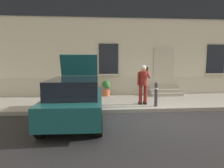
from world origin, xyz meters
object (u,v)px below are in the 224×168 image
Objects in this scene: person_on_phone at (143,82)px; planter_terracotta at (106,88)px; bollard_near_person at (156,93)px; hatchback_car_teal at (75,99)px; planter_cream at (67,88)px.

planter_terracotta is (-1.50, 2.35, -0.55)m from person_on_phone.
hatchback_car_teal is at bearing -156.22° from bollard_near_person.
person_on_phone is at bearing -57.58° from planter_terracotta.
planter_terracotta is at bearing 72.80° from hatchback_car_teal.
bollard_near_person is (3.26, 1.44, -0.09)m from hatchback_car_teal.
planter_terracotta is at bearing 112.55° from person_on_phone.
bollard_near_person reaches higher than planter_terracotta.
person_on_phone is 2.04× the size of planter_terracotta.
person_on_phone is 4.44m from planter_cream.
bollard_near_person is 1.22× the size of planter_terracotta.
bollard_near_person is 0.60× the size of person_on_phone.
person_on_phone is at bearing 138.24° from bollard_near_person.
planter_cream is at bearing 177.38° from planter_terracotta.
hatchback_car_teal is 4.78× the size of planter_cream.
bollard_near_person is at bearing -54.71° from planter_terracotta.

